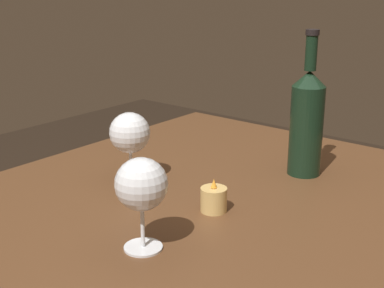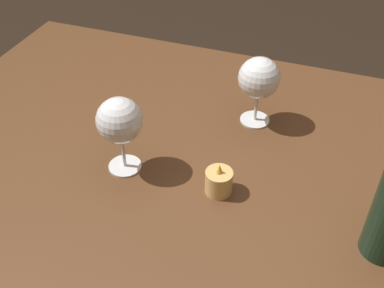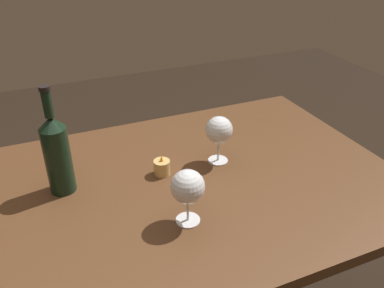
% 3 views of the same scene
% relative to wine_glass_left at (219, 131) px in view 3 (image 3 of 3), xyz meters
% --- Properties ---
extents(dining_table, '(1.30, 0.90, 0.74)m').
position_rel_wine_glass_left_xyz_m(dining_table, '(-0.14, -0.07, -0.20)').
color(dining_table, '#56351E').
rests_on(dining_table, ground).
extents(wine_glass_left, '(0.09, 0.09, 0.16)m').
position_rel_wine_glass_left_xyz_m(wine_glass_left, '(0.00, 0.00, 0.00)').
color(wine_glass_left, white).
rests_on(wine_glass_left, dining_table).
extents(wine_glass_right, '(0.09, 0.09, 0.16)m').
position_rel_wine_glass_left_xyz_m(wine_glass_right, '(-0.21, -0.24, -0.00)').
color(wine_glass_right, white).
rests_on(wine_glass_right, dining_table).
extents(wine_bottle, '(0.08, 0.08, 0.33)m').
position_rel_wine_glass_left_xyz_m(wine_bottle, '(-0.49, 0.04, 0.01)').
color(wine_bottle, black).
rests_on(wine_bottle, dining_table).
extents(votive_candle, '(0.05, 0.05, 0.07)m').
position_rel_wine_glass_left_xyz_m(votive_candle, '(-0.20, 0.00, -0.09)').
color(votive_candle, '#DBB266').
rests_on(votive_candle, dining_table).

